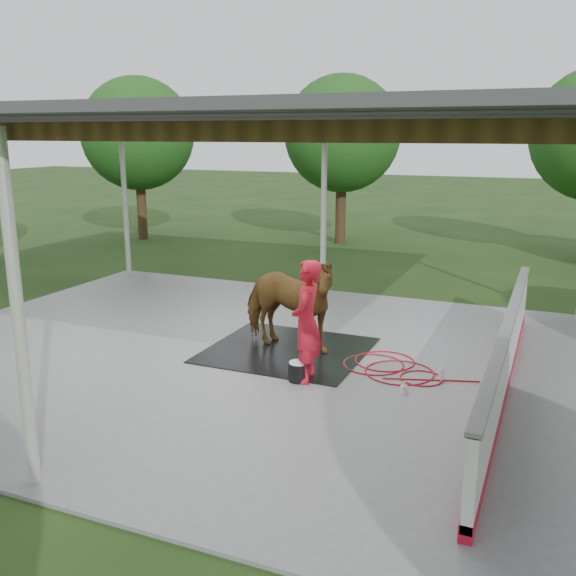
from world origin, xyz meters
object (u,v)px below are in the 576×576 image
at_px(dasher_board, 506,358).
at_px(handler, 307,321).
at_px(horse, 287,303).
at_px(wash_bucket, 299,371).

xyz_separation_m(dasher_board, handler, (-2.90, -0.72, 0.42)).
xyz_separation_m(horse, wash_bucket, (0.72, -1.24, -0.72)).
relative_size(dasher_board, handler, 4.16).
distance_m(horse, wash_bucket, 1.61).
bearing_deg(horse, wash_bucket, -139.11).
bearing_deg(dasher_board, handler, -166.09).
bearing_deg(dasher_board, horse, 173.09).
height_order(dasher_board, wash_bucket, dasher_board).
height_order(horse, handler, handler).
height_order(handler, wash_bucket, handler).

